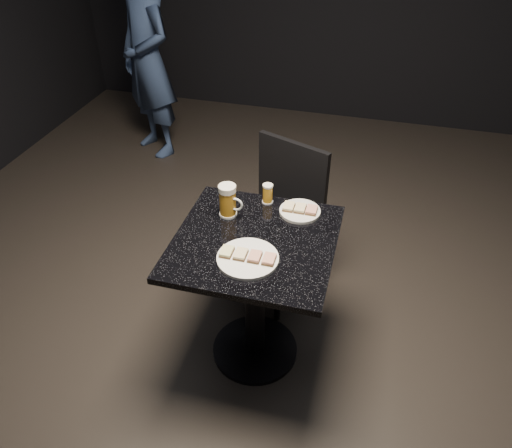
% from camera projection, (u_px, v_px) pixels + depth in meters
% --- Properties ---
extents(floor, '(6.00, 6.00, 0.00)m').
position_uv_depth(floor, '(255.00, 350.00, 2.62)').
color(floor, black).
rests_on(floor, ground).
extents(plate_large, '(0.26, 0.26, 0.01)m').
position_uv_depth(plate_large, '(248.00, 258.00, 2.06)').
color(plate_large, white).
rests_on(plate_large, table).
extents(plate_small, '(0.19, 0.19, 0.01)m').
position_uv_depth(plate_small, '(300.00, 211.00, 2.33)').
color(plate_small, silver).
rests_on(plate_small, table).
extents(patron, '(0.68, 0.63, 1.56)m').
position_uv_depth(patron, '(148.00, 60.00, 3.91)').
color(patron, navy).
rests_on(patron, floor).
extents(table, '(0.70, 0.70, 0.75)m').
position_uv_depth(table, '(255.00, 280.00, 2.32)').
color(table, black).
rests_on(table, floor).
extents(beer_mug, '(0.12, 0.08, 0.16)m').
position_uv_depth(beer_mug, '(228.00, 201.00, 2.27)').
color(beer_mug, silver).
rests_on(beer_mug, table).
extents(beer_tumbler, '(0.05, 0.05, 0.10)m').
position_uv_depth(beer_tumbler, '(268.00, 194.00, 2.37)').
color(beer_tumbler, silver).
rests_on(beer_tumbler, table).
extents(chair, '(0.56, 0.56, 0.89)m').
position_uv_depth(chair, '(278.00, 213.00, 2.75)').
color(chair, black).
rests_on(chair, floor).
extents(canapes_on_plate_large, '(0.23, 0.07, 0.02)m').
position_uv_depth(canapes_on_plate_large, '(248.00, 255.00, 2.05)').
color(canapes_on_plate_large, '#4C3521').
rests_on(canapes_on_plate_large, plate_large).
extents(canapes_on_plate_small, '(0.16, 0.07, 0.02)m').
position_uv_depth(canapes_on_plate_small, '(300.00, 208.00, 2.32)').
color(canapes_on_plate_small, '#4C3521').
rests_on(canapes_on_plate_small, plate_small).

